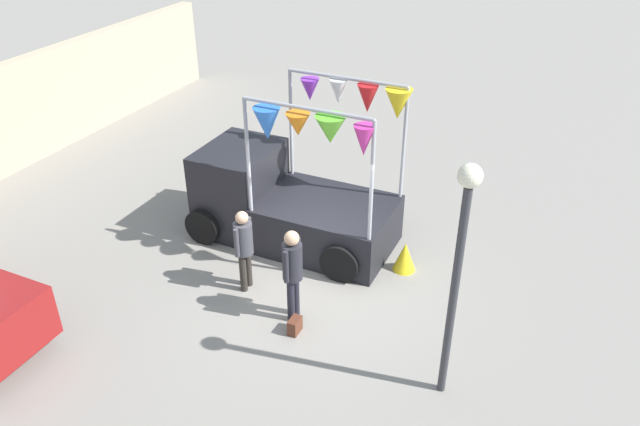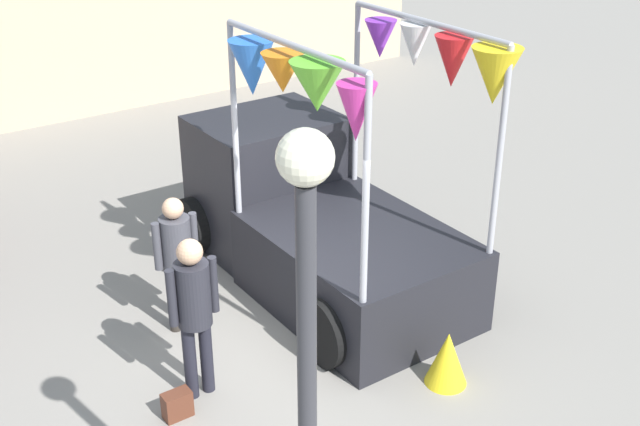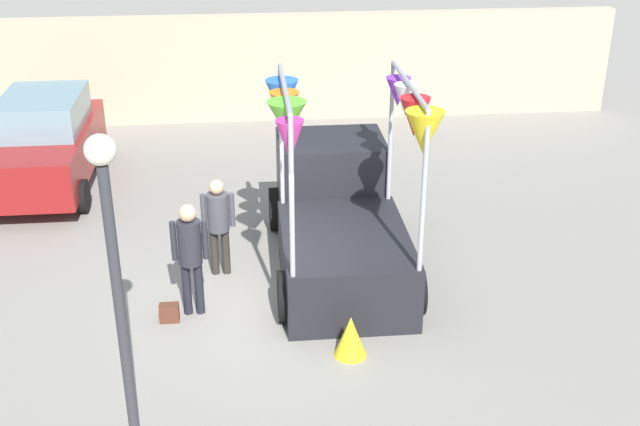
% 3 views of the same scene
% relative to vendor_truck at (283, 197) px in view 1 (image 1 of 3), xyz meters
% --- Properties ---
extents(ground_plane, '(60.00, 60.00, 0.00)m').
position_rel_vendor_truck_xyz_m(ground_plane, '(-1.23, -1.18, -0.92)').
color(ground_plane, gray).
extents(vendor_truck, '(2.45, 4.14, 3.32)m').
position_rel_vendor_truck_xyz_m(vendor_truck, '(0.00, 0.00, 0.00)').
color(vendor_truck, black).
rests_on(vendor_truck, ground).
extents(person_customer, '(0.53, 0.34, 1.75)m').
position_rel_vendor_truck_xyz_m(person_customer, '(-2.29, -1.40, 0.15)').
color(person_customer, black).
rests_on(person_customer, ground).
extents(person_vendor, '(0.53, 0.34, 1.63)m').
position_rel_vendor_truck_xyz_m(person_vendor, '(-1.91, -0.22, 0.06)').
color(person_vendor, '#2D2823').
rests_on(person_vendor, ground).
extents(handbag, '(0.28, 0.16, 0.28)m').
position_rel_vendor_truck_xyz_m(handbag, '(-2.64, -1.60, -0.78)').
color(handbag, '#592D1E').
rests_on(handbag, ground).
extents(street_lamp, '(0.32, 0.32, 3.79)m').
position_rel_vendor_truck_xyz_m(street_lamp, '(-2.84, -4.18, 1.57)').
color(street_lamp, '#333338').
rests_on(street_lamp, ground).
extents(folded_kite_bundle_sunflower, '(0.55, 0.55, 0.60)m').
position_rel_vendor_truck_xyz_m(folded_kite_bundle_sunflower, '(-0.13, -2.69, -0.62)').
color(folded_kite_bundle_sunflower, yellow).
rests_on(folded_kite_bundle_sunflower, ground).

